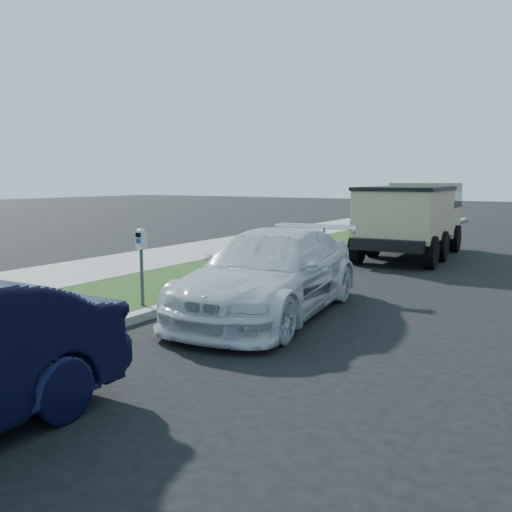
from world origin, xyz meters
The scene contains 5 objects.
ground centered at (0.00, 0.00, 0.00)m, with size 120.00×120.00×0.00m, color black.
streetside centered at (-5.57, 2.00, 0.07)m, with size 6.12×50.00×0.15m.
parking_meter centered at (-2.98, -0.47, 1.17)m, with size 0.20×0.14×1.43m.
white_wagon centered at (-0.88, 0.74, 0.76)m, with size 2.14×5.27×1.53m, color silver.
dump_truck centered at (-0.90, 9.76, 1.32)m, with size 2.70×6.12×2.35m.
Camera 1 is at (4.05, -7.71, 2.45)m, focal length 38.00 mm.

